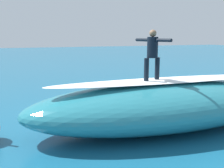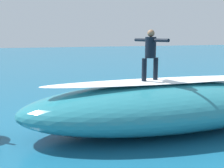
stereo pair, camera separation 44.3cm
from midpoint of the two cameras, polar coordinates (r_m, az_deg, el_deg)
The scene contains 9 objects.
ground_plane at distance 10.37m, azimuth 2.87°, elevation -6.00°, with size 120.00×120.00×0.00m, color #196084.
wave_crest at distance 8.50m, azimuth 10.45°, elevation -4.56°, with size 9.10×3.18×1.53m, color teal.
wave_foam_lip at distance 8.32m, azimuth 10.64°, elevation 0.79°, with size 7.74×1.11×0.08m, color white.
surfboard_riding at distance 8.07m, azimuth 7.19°, elevation 0.58°, with size 2.29×0.51×0.08m, color yellow.
surfer_riding at distance 7.97m, azimuth 7.35°, elevation 7.22°, with size 0.60×1.44×1.54m.
surfboard_paddling at distance 11.14m, azimuth -7.52°, elevation -4.66°, with size 1.90×0.53×0.09m, color silver.
surfer_paddling at distance 10.97m, azimuth -7.50°, elevation -3.95°, with size 0.56×1.67×0.30m.
foam_patch_near at distance 14.31m, azimuth 9.51°, elevation -1.25°, with size 0.92×0.73×0.11m, color white.
foam_patch_mid at distance 12.31m, azimuth -8.42°, elevation -3.05°, with size 1.06×0.91×0.16m, color white.
Camera 1 is at (4.42, 8.92, 2.96)m, focal length 41.33 mm.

